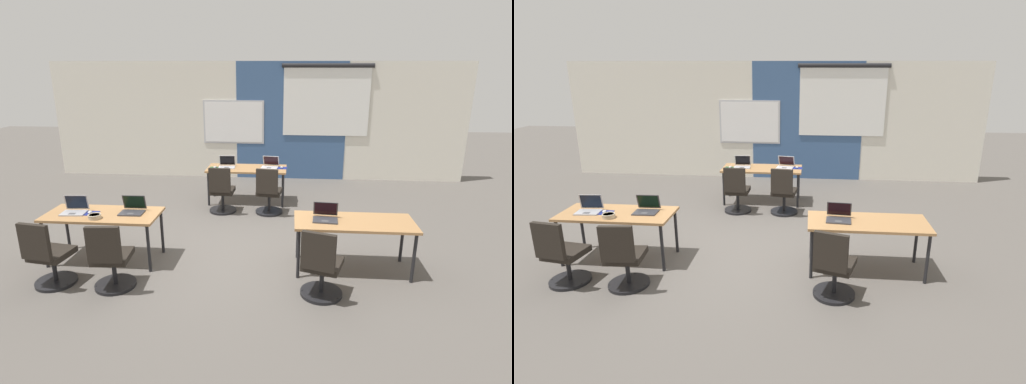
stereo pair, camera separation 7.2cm
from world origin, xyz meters
TOP-DOWN VIEW (x-y plane):
  - ground_plane at (0.00, 0.00)m, footprint 24.00×24.00m
  - back_wall_assembly at (0.03, 4.20)m, footprint 10.00×0.27m
  - desk_near_left at (-1.75, -0.60)m, footprint 1.60×0.70m
  - desk_near_right at (1.75, -0.60)m, footprint 1.60×0.70m
  - desk_far_center at (0.00, 2.20)m, footprint 1.60×0.70m
  - laptop_far_left at (-0.41, 2.22)m, footprint 0.35×0.32m
  - mousepad_far_left at (-0.64, 2.13)m, footprint 0.22×0.19m
  - mouse_far_left at (-0.64, 2.13)m, footprint 0.08×0.11m
  - chair_far_left at (-0.41, 1.51)m, footprint 0.52×0.55m
  - laptop_near_left_end at (-2.15, -0.60)m, footprint 0.35×0.29m
  - mousepad_near_left_end at (-1.92, -0.62)m, footprint 0.22×0.19m
  - mouse_near_left_end at (-1.92, -0.62)m, footprint 0.08×0.11m
  - chair_near_left_end at (-2.14, -1.38)m, footprint 0.52×0.57m
  - laptop_near_left_inner at (-1.34, -0.53)m, footprint 0.34×0.30m
  - chair_near_left_inner at (-1.32, -1.39)m, footprint 0.52×0.56m
  - laptop_far_right at (0.47, 2.28)m, footprint 0.37×0.36m
  - mousepad_far_right at (0.70, 2.24)m, footprint 0.22×0.19m
  - mouse_far_right at (0.70, 2.24)m, footprint 0.07×0.11m
  - chair_far_right at (0.48, 1.51)m, footprint 0.52×0.56m
  - laptop_near_right_inner at (1.36, -0.58)m, footprint 0.35×0.34m
  - chair_near_right_inner at (1.27, -1.36)m, footprint 0.56×0.61m
  - snack_bowl at (-1.76, -0.81)m, footprint 0.18×0.18m

SIDE VIEW (x-z plane):
  - ground_plane at x=0.00m, z-range 0.00..0.00m
  - chair_far_left at x=-0.41m, z-range -0.08..0.84m
  - chair_near_left_end at x=-2.14m, z-range -0.08..0.84m
  - chair_near_left_inner at x=-1.32m, z-range -0.08..0.84m
  - chair_far_right at x=0.48m, z-range -0.08..0.84m
  - chair_near_right_inner at x=1.27m, z-range -0.08..0.84m
  - desk_near_left at x=-1.75m, z-range 0.30..1.02m
  - desk_near_right at x=1.75m, z-range 0.30..1.02m
  - desk_far_center at x=0.00m, z-range 0.30..1.02m
  - mousepad_far_left at x=-0.64m, z-range 0.72..0.72m
  - mousepad_near_left_end at x=-1.92m, z-range 0.72..0.72m
  - mousepad_far_right at x=0.70m, z-range 0.72..0.72m
  - mouse_far_left at x=-0.64m, z-range 0.72..0.76m
  - mouse_near_left_end at x=-1.92m, z-range 0.72..0.76m
  - mouse_far_right at x=0.70m, z-range 0.72..0.76m
  - snack_bowl at x=-1.76m, z-range 0.72..0.79m
  - laptop_far_right at x=0.47m, z-range 0.66..0.88m
  - laptop_near_right_inner at x=1.36m, z-range 0.66..0.88m
  - laptop_far_left at x=-0.41m, z-range 0.65..0.88m
  - laptop_near_left_inner at x=-1.34m, z-range 0.65..0.89m
  - laptop_near_left_end at x=-2.15m, z-range 0.65..0.89m
  - back_wall_assembly at x=0.03m, z-range 0.01..2.81m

